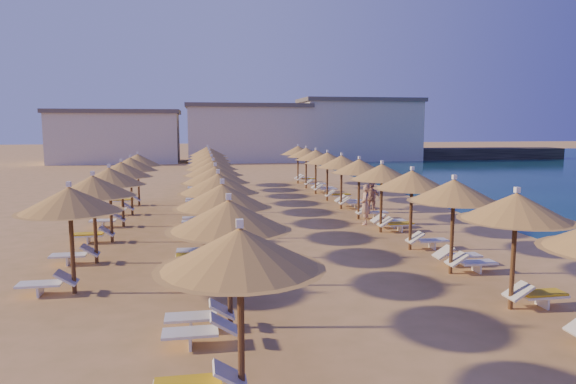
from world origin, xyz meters
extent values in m
plane|color=tan|center=(0.00, 0.00, 0.00)|extent=(220.00, 220.00, 0.00)
cube|color=black|center=(30.30, 43.65, 0.75)|extent=(30.17, 5.53, 1.50)
cube|color=beige|center=(-13.75, 45.28, 3.00)|extent=(15.00, 8.00, 6.00)
cube|color=#59514C|center=(-13.75, 45.28, 6.25)|extent=(15.60, 8.48, 0.50)
cube|color=beige|center=(2.52, 44.88, 3.40)|extent=(15.00, 8.00, 6.80)
cube|color=#59514C|center=(2.52, 44.88, 7.05)|extent=(15.60, 8.48, 0.50)
cube|color=beige|center=(17.33, 44.92, 3.80)|extent=(15.00, 8.00, 7.60)
cube|color=#59514C|center=(17.33, 44.92, 7.85)|extent=(15.60, 8.48, 0.50)
cylinder|color=brown|center=(4.08, -9.87, 1.28)|extent=(0.12, 0.12, 2.57)
cone|color=olive|center=(4.08, -9.87, 2.66)|extent=(2.65, 2.65, 0.69)
cone|color=olive|center=(4.08, -9.87, 2.38)|extent=(2.86, 2.86, 0.12)
cube|color=white|center=(4.08, -9.87, 3.07)|extent=(0.12, 0.12, 0.14)
cylinder|color=brown|center=(4.08, -6.68, 1.28)|extent=(0.12, 0.12, 2.57)
cone|color=olive|center=(4.08, -6.68, 2.66)|extent=(2.65, 2.65, 0.69)
cone|color=olive|center=(4.08, -6.68, 2.38)|extent=(2.86, 2.86, 0.12)
cube|color=white|center=(4.08, -6.68, 3.07)|extent=(0.12, 0.12, 0.14)
cylinder|color=brown|center=(4.08, -3.49, 1.28)|extent=(0.12, 0.12, 2.57)
cone|color=olive|center=(4.08, -3.49, 2.66)|extent=(2.65, 2.65, 0.69)
cone|color=olive|center=(4.08, -3.49, 2.38)|extent=(2.86, 2.86, 0.12)
cube|color=white|center=(4.08, -3.49, 3.07)|extent=(0.12, 0.12, 0.14)
cylinder|color=brown|center=(4.08, -0.29, 1.28)|extent=(0.12, 0.12, 2.57)
cone|color=olive|center=(4.08, -0.29, 2.66)|extent=(2.65, 2.65, 0.69)
cone|color=olive|center=(4.08, -0.29, 2.38)|extent=(2.86, 2.86, 0.12)
cube|color=white|center=(4.08, -0.29, 3.07)|extent=(0.12, 0.12, 0.14)
cylinder|color=brown|center=(4.08, 2.90, 1.28)|extent=(0.12, 0.12, 2.57)
cone|color=olive|center=(4.08, 2.90, 2.66)|extent=(2.65, 2.65, 0.69)
cone|color=olive|center=(4.08, 2.90, 2.38)|extent=(2.86, 2.86, 0.12)
cube|color=white|center=(4.08, 2.90, 3.07)|extent=(0.12, 0.12, 0.14)
cylinder|color=brown|center=(4.08, 6.09, 1.28)|extent=(0.12, 0.12, 2.57)
cone|color=olive|center=(4.08, 6.09, 2.66)|extent=(2.65, 2.65, 0.69)
cone|color=olive|center=(4.08, 6.09, 2.38)|extent=(2.86, 2.86, 0.12)
cube|color=white|center=(4.08, 6.09, 3.07)|extent=(0.12, 0.12, 0.14)
cylinder|color=brown|center=(4.08, 9.28, 1.28)|extent=(0.12, 0.12, 2.57)
cone|color=olive|center=(4.08, 9.28, 2.66)|extent=(2.65, 2.65, 0.69)
cone|color=olive|center=(4.08, 9.28, 2.38)|extent=(2.86, 2.86, 0.12)
cube|color=white|center=(4.08, 9.28, 3.07)|extent=(0.12, 0.12, 0.14)
cylinder|color=brown|center=(4.08, 12.48, 1.28)|extent=(0.12, 0.12, 2.57)
cone|color=olive|center=(4.08, 12.48, 2.66)|extent=(2.65, 2.65, 0.69)
cone|color=olive|center=(4.08, 12.48, 2.38)|extent=(2.86, 2.86, 0.12)
cube|color=white|center=(4.08, 12.48, 3.07)|extent=(0.12, 0.12, 0.14)
cylinder|color=brown|center=(4.08, 15.67, 1.28)|extent=(0.12, 0.12, 2.57)
cone|color=olive|center=(4.08, 15.67, 2.66)|extent=(2.65, 2.65, 0.69)
cone|color=olive|center=(4.08, 15.67, 2.38)|extent=(2.86, 2.86, 0.12)
cube|color=white|center=(4.08, 15.67, 3.07)|extent=(0.12, 0.12, 0.14)
cylinder|color=brown|center=(4.08, 18.86, 1.28)|extent=(0.12, 0.12, 2.57)
cone|color=olive|center=(4.08, 18.86, 2.66)|extent=(2.65, 2.65, 0.69)
cone|color=olive|center=(4.08, 18.86, 2.38)|extent=(2.86, 2.86, 0.12)
cube|color=white|center=(4.08, 18.86, 3.07)|extent=(0.12, 0.12, 0.14)
cylinder|color=brown|center=(-3.06, -13.06, 1.28)|extent=(0.12, 0.12, 2.57)
cone|color=olive|center=(-3.06, -13.06, 2.66)|extent=(2.65, 2.65, 0.69)
cone|color=olive|center=(-3.06, -13.06, 2.38)|extent=(2.86, 2.86, 0.12)
cube|color=white|center=(-3.06, -13.06, 3.07)|extent=(0.12, 0.12, 0.14)
cylinder|color=brown|center=(-3.06, -9.87, 1.28)|extent=(0.12, 0.12, 2.57)
cone|color=olive|center=(-3.06, -9.87, 2.66)|extent=(2.65, 2.65, 0.69)
cone|color=olive|center=(-3.06, -9.87, 2.38)|extent=(2.86, 2.86, 0.12)
cube|color=white|center=(-3.06, -9.87, 3.07)|extent=(0.12, 0.12, 0.14)
cylinder|color=brown|center=(-3.06, -6.68, 1.28)|extent=(0.12, 0.12, 2.57)
cone|color=olive|center=(-3.06, -6.68, 2.66)|extent=(2.65, 2.65, 0.69)
cone|color=olive|center=(-3.06, -6.68, 2.38)|extent=(2.86, 2.86, 0.12)
cube|color=white|center=(-3.06, -6.68, 3.07)|extent=(0.12, 0.12, 0.14)
cylinder|color=brown|center=(-3.06, -3.49, 1.28)|extent=(0.12, 0.12, 2.57)
cone|color=olive|center=(-3.06, -3.49, 2.66)|extent=(2.65, 2.65, 0.69)
cone|color=olive|center=(-3.06, -3.49, 2.38)|extent=(2.86, 2.86, 0.12)
cube|color=white|center=(-3.06, -3.49, 3.07)|extent=(0.12, 0.12, 0.14)
cylinder|color=brown|center=(-3.06, -0.29, 1.28)|extent=(0.12, 0.12, 2.57)
cone|color=olive|center=(-3.06, -0.29, 2.66)|extent=(2.65, 2.65, 0.69)
cone|color=olive|center=(-3.06, -0.29, 2.38)|extent=(2.86, 2.86, 0.12)
cube|color=white|center=(-3.06, -0.29, 3.07)|extent=(0.12, 0.12, 0.14)
cylinder|color=brown|center=(-3.06, 2.90, 1.28)|extent=(0.12, 0.12, 2.57)
cone|color=olive|center=(-3.06, 2.90, 2.66)|extent=(2.65, 2.65, 0.69)
cone|color=olive|center=(-3.06, 2.90, 2.38)|extent=(2.86, 2.86, 0.12)
cube|color=white|center=(-3.06, 2.90, 3.07)|extent=(0.12, 0.12, 0.14)
cylinder|color=brown|center=(-3.06, 6.09, 1.28)|extent=(0.12, 0.12, 2.57)
cone|color=olive|center=(-3.06, 6.09, 2.66)|extent=(2.65, 2.65, 0.69)
cone|color=olive|center=(-3.06, 6.09, 2.38)|extent=(2.86, 2.86, 0.12)
cube|color=white|center=(-3.06, 6.09, 3.07)|extent=(0.12, 0.12, 0.14)
cylinder|color=brown|center=(-3.06, 9.28, 1.28)|extent=(0.12, 0.12, 2.57)
cone|color=olive|center=(-3.06, 9.28, 2.66)|extent=(2.65, 2.65, 0.69)
cone|color=olive|center=(-3.06, 9.28, 2.38)|extent=(2.86, 2.86, 0.12)
cube|color=white|center=(-3.06, 9.28, 3.07)|extent=(0.12, 0.12, 0.14)
cylinder|color=brown|center=(-3.06, 12.48, 1.28)|extent=(0.12, 0.12, 2.57)
cone|color=olive|center=(-3.06, 12.48, 2.66)|extent=(2.65, 2.65, 0.69)
cone|color=olive|center=(-3.06, 12.48, 2.38)|extent=(2.86, 2.86, 0.12)
cube|color=white|center=(-3.06, 12.48, 3.07)|extent=(0.12, 0.12, 0.14)
cylinder|color=brown|center=(-3.06, 15.67, 1.28)|extent=(0.12, 0.12, 2.57)
cone|color=olive|center=(-3.06, 15.67, 2.66)|extent=(2.65, 2.65, 0.69)
cone|color=olive|center=(-3.06, 15.67, 2.38)|extent=(2.86, 2.86, 0.12)
cube|color=white|center=(-3.06, 15.67, 3.07)|extent=(0.12, 0.12, 0.14)
cylinder|color=brown|center=(-3.06, 18.86, 1.28)|extent=(0.12, 0.12, 2.57)
cone|color=olive|center=(-3.06, 18.86, 2.66)|extent=(2.65, 2.65, 0.69)
cone|color=olive|center=(-3.06, 18.86, 2.38)|extent=(2.86, 2.86, 0.12)
cube|color=white|center=(-3.06, 18.86, 3.07)|extent=(0.12, 0.12, 0.14)
cylinder|color=brown|center=(-7.20, -6.68, 1.28)|extent=(0.12, 0.12, 2.57)
cone|color=olive|center=(-7.20, -6.68, 2.66)|extent=(2.65, 2.65, 0.69)
cone|color=olive|center=(-7.20, -6.68, 2.38)|extent=(2.86, 2.86, 0.12)
cube|color=white|center=(-7.20, -6.68, 3.07)|extent=(0.12, 0.12, 0.14)
cylinder|color=brown|center=(-7.20, -3.49, 1.28)|extent=(0.12, 0.12, 2.57)
cone|color=olive|center=(-7.20, -3.49, 2.66)|extent=(2.65, 2.65, 0.69)
cone|color=olive|center=(-7.20, -3.49, 2.38)|extent=(2.86, 2.86, 0.12)
cube|color=white|center=(-7.20, -3.49, 3.07)|extent=(0.12, 0.12, 0.14)
cylinder|color=brown|center=(-7.20, -0.29, 1.28)|extent=(0.12, 0.12, 2.57)
cone|color=olive|center=(-7.20, -0.29, 2.66)|extent=(2.65, 2.65, 0.69)
cone|color=olive|center=(-7.20, -0.29, 2.38)|extent=(2.86, 2.86, 0.12)
cube|color=white|center=(-7.20, -0.29, 3.07)|extent=(0.12, 0.12, 0.14)
cylinder|color=brown|center=(-7.20, 2.90, 1.28)|extent=(0.12, 0.12, 2.57)
cone|color=olive|center=(-7.20, 2.90, 2.66)|extent=(2.65, 2.65, 0.69)
cone|color=olive|center=(-7.20, 2.90, 2.38)|extent=(2.86, 2.86, 0.12)
cube|color=white|center=(-7.20, 2.90, 3.07)|extent=(0.12, 0.12, 0.14)
cylinder|color=brown|center=(-7.20, 6.09, 1.28)|extent=(0.12, 0.12, 2.57)
cone|color=olive|center=(-7.20, 6.09, 2.66)|extent=(2.65, 2.65, 0.69)
cone|color=olive|center=(-7.20, 6.09, 2.38)|extent=(2.86, 2.86, 0.12)
cube|color=white|center=(-7.20, 6.09, 3.07)|extent=(0.12, 0.12, 0.14)
cylinder|color=brown|center=(-7.20, 9.28, 1.28)|extent=(0.12, 0.12, 2.57)
cone|color=olive|center=(-7.20, 9.28, 2.66)|extent=(2.65, 2.65, 0.69)
cone|color=olive|center=(-7.20, 9.28, 2.38)|extent=(2.86, 2.86, 0.12)
cube|color=white|center=(-7.20, 9.28, 3.07)|extent=(0.12, 0.12, 0.14)
cube|color=white|center=(-3.25, -13.06, 0.46)|extent=(0.58, 0.57, 0.40)
cube|color=yellow|center=(-3.96, -13.06, 0.38)|extent=(1.13, 0.52, 0.05)
cube|color=white|center=(4.98, -9.87, 0.32)|extent=(1.18, 0.57, 0.06)
cube|color=white|center=(4.98, -9.87, 0.16)|extent=(0.06, 0.51, 0.32)
cube|color=white|center=(4.27, -9.87, 0.46)|extent=(0.58, 0.57, 0.40)
cube|color=yellow|center=(4.98, -9.87, 0.38)|extent=(1.13, 0.52, 0.05)
cube|color=white|center=(-3.96, -9.87, 0.32)|extent=(1.18, 0.57, 0.06)
cube|color=white|center=(-3.96, -9.87, 0.16)|extent=(0.06, 0.51, 0.32)
cube|color=white|center=(-3.25, -9.87, 0.46)|extent=(0.58, 0.57, 0.40)
cube|color=white|center=(-3.96, -10.77, 0.32)|extent=(1.18, 0.57, 0.06)
cube|color=white|center=(-3.96, -10.77, 0.16)|extent=(0.06, 0.51, 0.32)
cube|color=white|center=(-3.25, -10.77, 0.46)|extent=(0.58, 0.57, 0.40)
cube|color=white|center=(4.98, -6.68, 0.32)|extent=(1.18, 0.57, 0.06)
cube|color=white|center=(4.98, -6.68, 0.16)|extent=(0.06, 0.51, 0.32)
cube|color=white|center=(4.27, -6.68, 0.46)|extent=(0.58, 0.57, 0.40)
cube|color=white|center=(4.98, -5.78, 0.32)|extent=(1.18, 0.57, 0.06)
cube|color=white|center=(4.98, -5.78, 0.16)|extent=(0.06, 0.51, 0.32)
cube|color=white|center=(4.27, -5.78, 0.46)|extent=(0.58, 0.57, 0.40)
cube|color=white|center=(-3.96, -6.68, 0.32)|extent=(1.18, 0.57, 0.06)
cube|color=white|center=(-3.96, -6.68, 0.16)|extent=(0.06, 0.51, 0.32)
cube|color=white|center=(-3.25, -6.68, 0.46)|extent=(0.58, 0.57, 0.40)
cube|color=white|center=(4.98, -3.49, 0.32)|extent=(1.18, 0.57, 0.06)
cube|color=white|center=(4.98, -3.49, 0.16)|extent=(0.06, 0.51, 0.32)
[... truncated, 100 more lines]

